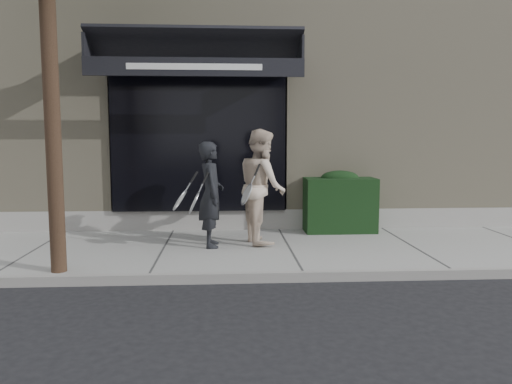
{
  "coord_description": "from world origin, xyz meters",
  "views": [
    {
      "loc": [
        -1.0,
        -7.83,
        1.88
      ],
      "look_at": [
        -0.49,
        0.6,
        0.94
      ],
      "focal_mm": 35.0,
      "sensor_mm": 36.0,
      "label": 1
    }
  ],
  "objects": [
    {
      "name": "sidewalk",
      "position": [
        0.0,
        0.0,
        0.06
      ],
      "size": [
        20.0,
        3.0,
        0.12
      ],
      "primitive_type": "cube",
      "color": "gray",
      "rests_on": "ground"
    },
    {
      "name": "curb",
      "position": [
        0.0,
        -1.55,
        0.07
      ],
      "size": [
        20.0,
        0.1,
        0.14
      ],
      "primitive_type": "cube",
      "color": "gray",
      "rests_on": "ground"
    },
    {
      "name": "pedestrian_front",
      "position": [
        -1.25,
        0.09,
        0.96
      ],
      "size": [
        0.81,
        0.77,
        1.68
      ],
      "color": "black",
      "rests_on": "sidewalk"
    },
    {
      "name": "pedestrian_back",
      "position": [
        -0.41,
        0.35,
        1.06
      ],
      "size": [
        0.86,
        1.04,
        1.89
      ],
      "color": "beige",
      "rests_on": "sidewalk"
    },
    {
      "name": "building_facade",
      "position": [
        -0.01,
        4.96,
        2.74
      ],
      "size": [
        14.3,
        8.04,
        5.64
      ],
      "color": "tan",
      "rests_on": "ground"
    },
    {
      "name": "hedge",
      "position": [
        1.1,
        1.25,
        0.66
      ],
      "size": [
        1.3,
        0.7,
        1.14
      ],
      "color": "black",
      "rests_on": "sidewalk"
    },
    {
      "name": "ground",
      "position": [
        0.0,
        0.0,
        0.0
      ],
      "size": [
        80.0,
        80.0,
        0.0
      ],
      "primitive_type": "plane",
      "color": "black",
      "rests_on": "ground"
    }
  ]
}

